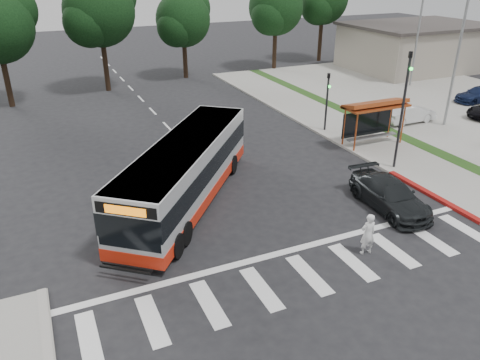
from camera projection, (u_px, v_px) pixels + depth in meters
ground at (252, 215)px, 21.64m from camera, size 140.00×140.00×0.00m
sidewalk_east at (346, 130)px, 32.29m from camera, size 4.00×40.00×0.12m
curb_east at (321, 134)px, 31.54m from camera, size 0.30×40.00×0.15m
curb_east_red at (432, 195)px, 23.29m from camera, size 0.32×6.00×0.15m
parking_lot at (452, 103)px, 38.39m from camera, size 18.00×36.00×0.10m
commercial_building at (417, 48)px, 49.97m from camera, size 14.00×10.00×4.40m
building_roof_cap at (420, 25)px, 48.97m from camera, size 14.60×10.60×0.30m
crosswalk_ladder at (309, 275)px, 17.51m from camera, size 18.00×2.60×0.01m
bus_shelter at (374, 109)px, 28.85m from camera, size 4.20×1.60×2.86m
traffic_signal_ne_tall at (404, 102)px, 24.78m from camera, size 0.18×0.37×6.50m
traffic_signal_ne_short at (327, 96)px, 31.15m from camera, size 0.18×0.37×4.00m
lot_light_front at (460, 40)px, 30.74m from camera, size 1.90×0.35×9.01m
lot_light_mid at (420, 20)px, 41.22m from camera, size 1.90×0.35×9.01m
tree_ne_a at (276, 6)px, 48.04m from camera, size 6.16×5.74×9.30m
tree_north_a at (100, 9)px, 39.51m from camera, size 6.60×6.15×10.17m
tree_north_b at (184, 18)px, 44.64m from camera, size 5.72×5.33×8.43m
transit_bus at (186, 173)px, 22.16m from camera, size 9.46×10.94×3.08m
pedestrian at (368, 234)px, 18.44m from camera, size 0.69×0.49×1.78m
dark_sedan at (389, 195)px, 21.93m from camera, size 2.31×4.95×1.40m
parked_car_1 at (409, 114)px, 33.39m from camera, size 4.02×1.47×1.32m
parked_car_3 at (479, 94)px, 38.31m from camera, size 4.31×1.96×1.22m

